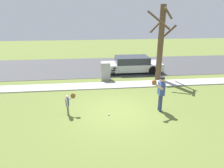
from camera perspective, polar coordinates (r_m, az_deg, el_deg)
ground_plane at (r=12.73m, az=-0.71°, el=-0.62°), size 48.00×48.00×0.00m
sidewalk_strip at (r=12.81m, az=-0.76°, el=-0.34°), size 36.00×1.20×0.06m
road_surface at (r=17.59m, az=-2.41°, el=5.07°), size 36.00×6.80×0.02m
person_adult at (r=9.42m, az=13.63°, el=-1.76°), size 0.67×0.61×1.67m
person_child at (r=9.17m, az=-12.09°, el=-4.85°), size 0.43×0.38×1.01m
baseball at (r=9.18m, az=-0.89°, el=-8.68°), size 0.07×0.07×0.07m
utility_cabinet at (r=13.78m, az=-1.88°, el=3.65°), size 0.62×0.64×1.24m
street_tree_near at (r=13.79m, az=13.72°, el=11.65°), size 1.84×1.88×4.92m
parked_sedan_silver at (r=15.73m, az=5.66°, el=5.57°), size 4.60×1.80×1.23m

